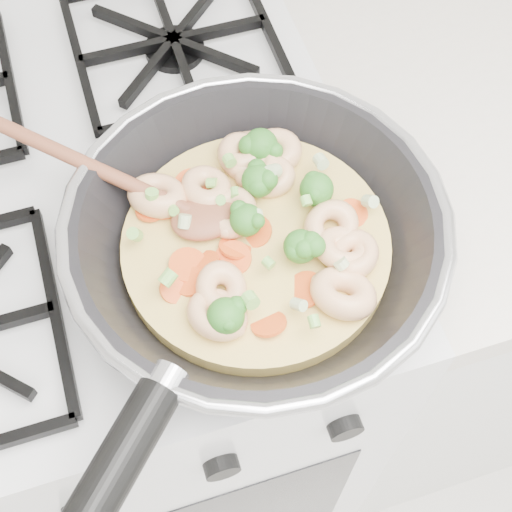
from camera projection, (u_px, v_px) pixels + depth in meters
name	position (u px, v px, depth m)	size (l,w,h in m)	color
stove	(134.00, 346.00, 1.14)	(0.60, 0.60, 0.92)	silver
skillet	(253.00, 240.00, 0.65)	(0.44, 0.48, 0.10)	black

